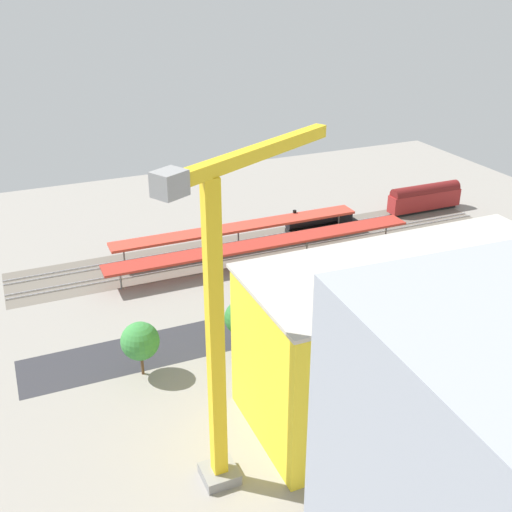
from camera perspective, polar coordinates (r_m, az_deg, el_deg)
The scene contains 25 objects.
ground_plane at distance 99.37m, azimuth 5.95°, elevation -3.91°, with size 147.07×147.07×0.00m, color gray.
rail_bed at distance 117.24m, azimuth 0.63°, elevation 0.99°, with size 91.92×13.37×0.01m, color #665E54.
street_asphalt at distance 96.74m, azimuth 6.96°, elevation -4.84°, with size 91.92×9.00×0.01m, color #2D2D33.
track_rails at distance 117.17m, azimuth 0.64°, elevation 1.07°, with size 91.92×7.62×0.12m.
platform_canopy_near at distance 109.06m, azimuth 0.77°, elevation 1.17°, with size 56.60×4.80×3.91m.
platform_canopy_far at distance 114.76m, azimuth -1.64°, elevation 2.63°, with size 47.45×4.43×4.32m.
locomotive at distance 124.74m, azimuth 6.09°, elevation 3.23°, with size 15.42×2.67×4.85m.
passenger_coach at distance 137.52m, azimuth 15.19°, elevation 5.23°, with size 16.75×3.05×5.92m.
parked_car_0 at distance 111.11m, azimuth 16.56°, elevation -1.11°, with size 4.34×1.91×1.82m.
parked_car_1 at distance 107.11m, azimuth 13.63°, elevation -1.76°, with size 4.36×1.86×1.89m.
parked_car_2 at distance 102.48m, azimuth 9.70°, elevation -2.72°, with size 4.74×1.89×1.68m.
parked_car_3 at distance 99.14m, azimuth 6.01°, elevation -3.46°, with size 4.42×1.83×1.80m.
parked_car_4 at distance 95.94m, azimuth 2.15°, elevation -4.42°, with size 4.57×1.94×1.63m.
construction_building at distance 74.95m, azimuth 13.69°, elevation -7.19°, with size 37.63×16.30×17.84m, color yellow.
construction_roof_slab at distance 70.58m, azimuth 14.44°, elevation -0.92°, with size 38.23×16.90×0.40m, color #B7B2A8.
tower_crane at distance 57.11m, azimuth -2.99°, elevation -4.84°, with size 20.34×11.92×34.16m.
box_truck_0 at distance 83.49m, azimuth 3.08°, elevation -8.64°, with size 8.38×2.54×3.54m.
box_truck_1 at distance 85.95m, azimuth 4.77°, elevation -7.65°, with size 10.02×2.42×3.34m.
street_tree_0 at distance 88.70m, azimuth 7.32°, elevation -3.94°, with size 4.11×4.11×7.35m.
street_tree_1 at distance 80.59m, azimuth -10.57°, elevation -7.67°, with size 4.94×4.94×7.47m.
street_tree_2 at distance 84.52m, azimuth 0.26°, elevation -6.13°, with size 4.33×4.33×6.39m.
street_tree_3 at distance 104.35m, azimuth 19.61°, elevation -0.35°, with size 5.08×5.08×8.26m.
street_tree_4 at distance 105.29m, azimuth 20.44°, elevation -0.52°, with size 5.62×5.62×8.07m.
street_tree_5 at distance 83.13m, azimuth -1.27°, elevation -5.69°, with size 4.80×4.80×7.91m.
traffic_light at distance 93.45m, azimuth -0.88°, elevation -2.60°, with size 0.50×0.36×6.89m.
Camera 1 is at (43.86, 74.96, 48.29)m, focal length 43.68 mm.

